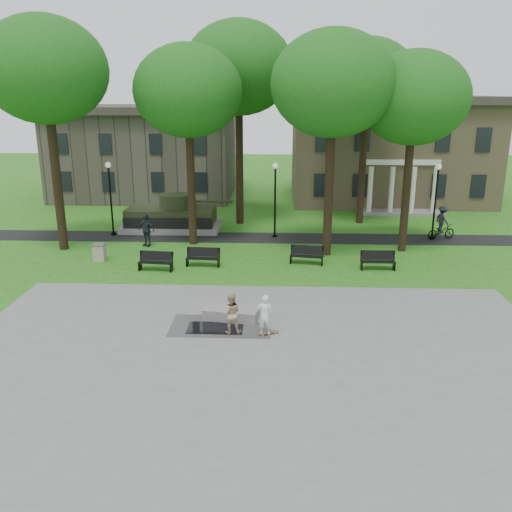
# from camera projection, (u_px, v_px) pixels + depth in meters

# --- Properties ---
(ground) EXTENTS (120.00, 120.00, 0.00)m
(ground) POSITION_uv_depth(u_px,v_px,m) (261.00, 311.00, 23.12)
(ground) COLOR #265F16
(ground) RESTS_ON ground
(plaza) EXTENTS (22.00, 16.00, 0.02)m
(plaza) POSITION_uv_depth(u_px,v_px,m) (256.00, 368.00, 18.33)
(plaza) COLOR gray
(plaza) RESTS_ON ground
(footpath) EXTENTS (44.00, 2.60, 0.01)m
(footpath) POSITION_uv_depth(u_px,v_px,m) (267.00, 238.00, 34.58)
(footpath) COLOR black
(footpath) RESTS_ON ground
(building_right) EXTENTS (17.00, 12.00, 8.60)m
(building_right) POSITION_uv_depth(u_px,v_px,m) (387.00, 148.00, 46.30)
(building_right) COLOR #9E8460
(building_right) RESTS_ON ground
(building_left) EXTENTS (15.00, 10.00, 7.20)m
(building_left) POSITION_uv_depth(u_px,v_px,m) (146.00, 155.00, 47.82)
(building_left) COLOR #4C443D
(building_left) RESTS_ON ground
(tree_0) EXTENTS (6.80, 6.80, 12.97)m
(tree_0) POSITION_uv_depth(u_px,v_px,m) (45.00, 71.00, 29.26)
(tree_0) COLOR black
(tree_0) RESTS_ON ground
(tree_1) EXTENTS (6.20, 6.20, 11.63)m
(tree_1) POSITION_uv_depth(u_px,v_px,m) (188.00, 92.00, 30.71)
(tree_1) COLOR black
(tree_1) RESTS_ON ground
(tree_2) EXTENTS (6.60, 6.60, 12.16)m
(tree_2) POSITION_uv_depth(u_px,v_px,m) (333.00, 85.00, 28.38)
(tree_2) COLOR black
(tree_2) RESTS_ON ground
(tree_3) EXTENTS (6.00, 6.00, 11.19)m
(tree_3) POSITION_uv_depth(u_px,v_px,m) (414.00, 99.00, 29.37)
(tree_3) COLOR black
(tree_3) RESTS_ON ground
(tree_4) EXTENTS (7.20, 7.20, 13.50)m
(tree_4) POSITION_uv_depth(u_px,v_px,m) (239.00, 69.00, 35.45)
(tree_4) COLOR black
(tree_4) RESTS_ON ground
(tree_5) EXTENTS (6.40, 6.40, 12.44)m
(tree_5) POSITION_uv_depth(u_px,v_px,m) (367.00, 80.00, 35.80)
(tree_5) COLOR black
(tree_5) RESTS_ON ground
(lamp_left) EXTENTS (0.36, 0.36, 4.73)m
(lamp_left) POSITION_uv_depth(u_px,v_px,m) (110.00, 193.00, 34.45)
(lamp_left) COLOR black
(lamp_left) RESTS_ON ground
(lamp_mid) EXTENTS (0.36, 0.36, 4.73)m
(lamp_mid) POSITION_uv_depth(u_px,v_px,m) (275.00, 194.00, 34.04)
(lamp_mid) COLOR black
(lamp_mid) RESTS_ON ground
(lamp_right) EXTENTS (0.36, 0.36, 4.73)m
(lamp_right) POSITION_uv_depth(u_px,v_px,m) (436.00, 195.00, 33.64)
(lamp_right) COLOR black
(lamp_right) RESTS_ON ground
(tank_monument) EXTENTS (7.45, 3.40, 2.40)m
(tank_monument) POSITION_uv_depth(u_px,v_px,m) (172.00, 217.00, 36.50)
(tank_monument) COLOR gray
(tank_monument) RESTS_ON ground
(puddle) EXTENTS (2.20, 1.20, 0.00)m
(puddle) POSITION_uv_depth(u_px,v_px,m) (215.00, 328.00, 21.38)
(puddle) COLOR black
(puddle) RESTS_ON plaza
(concrete_block) EXTENTS (2.33, 1.33, 0.45)m
(concrete_block) POSITION_uv_depth(u_px,v_px,m) (231.00, 313.00, 22.23)
(concrete_block) COLOR gray
(concrete_block) RESTS_ON plaza
(skateboard) EXTENTS (0.80, 0.47, 0.07)m
(skateboard) POSITION_uv_depth(u_px,v_px,m) (268.00, 333.00, 20.84)
(skateboard) COLOR brown
(skateboard) RESTS_ON plaza
(skateboarder) EXTENTS (0.60, 0.39, 1.63)m
(skateboarder) POSITION_uv_depth(u_px,v_px,m) (265.00, 315.00, 20.58)
(skateboarder) COLOR white
(skateboarder) RESTS_ON plaza
(friend_watching) EXTENTS (0.83, 0.66, 1.62)m
(friend_watching) POSITION_uv_depth(u_px,v_px,m) (231.00, 313.00, 20.76)
(friend_watching) COLOR tan
(friend_watching) RESTS_ON plaza
(pedestrian_walker) EXTENTS (1.25, 0.90, 1.97)m
(pedestrian_walker) POSITION_uv_depth(u_px,v_px,m) (146.00, 230.00, 32.51)
(pedestrian_walker) COLOR #22262D
(pedestrian_walker) RESTS_ON ground
(cyclist) EXTENTS (2.04, 1.32, 2.14)m
(cyclist) POSITION_uv_depth(u_px,v_px,m) (442.00, 226.00, 34.04)
(cyclist) COLOR black
(cyclist) RESTS_ON ground
(park_bench_0) EXTENTS (1.84, 0.71, 1.00)m
(park_bench_0) POSITION_uv_depth(u_px,v_px,m) (156.00, 261.00, 28.21)
(park_bench_0) COLOR black
(park_bench_0) RESTS_ON ground
(park_bench_1) EXTENTS (1.83, 0.64, 1.00)m
(park_bench_1) POSITION_uv_depth(u_px,v_px,m) (203.00, 257.00, 28.89)
(park_bench_1) COLOR black
(park_bench_1) RESTS_ON ground
(park_bench_2) EXTENTS (1.85, 0.82, 1.00)m
(park_bench_2) POSITION_uv_depth(u_px,v_px,m) (307.00, 254.00, 29.28)
(park_bench_2) COLOR black
(park_bench_2) RESTS_ON ground
(park_bench_3) EXTENTS (1.80, 0.54, 1.00)m
(park_bench_3) POSITION_uv_depth(u_px,v_px,m) (378.00, 260.00, 28.33)
(park_bench_3) COLOR black
(park_bench_3) RESTS_ON ground
(trash_bin) EXTENTS (0.68, 0.68, 0.96)m
(trash_bin) POSITION_uv_depth(u_px,v_px,m) (100.00, 252.00, 29.79)
(trash_bin) COLOR #A59C88
(trash_bin) RESTS_ON ground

